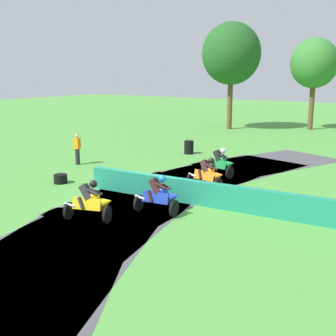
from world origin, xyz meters
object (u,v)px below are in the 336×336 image
at_px(motorcycle_trailing_blue, 159,196).
at_px(motorcycle_fourth_yellow, 90,202).
at_px(motorcycle_lead_green, 220,163).
at_px(track_marshal, 77,149).
at_px(tire_stack_near, 189,147).
at_px(motorcycle_chase_orange, 207,174).
at_px(tire_stack_mid_a, 61,179).

bearing_deg(motorcycle_trailing_blue, motorcycle_fourth_yellow, -127.50).
bearing_deg(motorcycle_lead_green, track_marshal, -166.22).
xyz_separation_m(motorcycle_fourth_yellow, tire_stack_near, (-3.65, 12.15, -0.25)).
height_order(motorcycle_trailing_blue, track_marshal, track_marshal).
relative_size(motorcycle_chase_orange, track_marshal, 1.05).
distance_m(motorcycle_chase_orange, track_marshal, 8.20).
distance_m(motorcycle_chase_orange, motorcycle_trailing_blue, 3.79).
bearing_deg(motorcycle_chase_orange, tire_stack_near, 127.06).
height_order(motorcycle_lead_green, motorcycle_fourth_yellow, motorcycle_fourth_yellow).
distance_m(tire_stack_near, tire_stack_mid_a, 9.34).
distance_m(motorcycle_chase_orange, tire_stack_mid_a, 6.53).
relative_size(motorcycle_lead_green, motorcycle_fourth_yellow, 1.02).
bearing_deg(track_marshal, tire_stack_mid_a, -54.93).
xyz_separation_m(tire_stack_near, track_marshal, (-3.29, -5.99, 0.42)).
xyz_separation_m(motorcycle_lead_green, tire_stack_mid_a, (-5.24, -5.14, -0.44)).
distance_m(motorcycle_trailing_blue, track_marshal, 9.42).
height_order(motorcycle_trailing_blue, tire_stack_mid_a, motorcycle_trailing_blue).
xyz_separation_m(motorcycle_lead_green, track_marshal, (-7.55, -1.85, 0.17)).
distance_m(motorcycle_lead_green, track_marshal, 7.77).
height_order(motorcycle_lead_green, motorcycle_chase_orange, motorcycle_lead_green).
height_order(motorcycle_trailing_blue, motorcycle_fourth_yellow, motorcycle_trailing_blue).
relative_size(motorcycle_chase_orange, motorcycle_trailing_blue, 1.02).
bearing_deg(motorcycle_fourth_yellow, motorcycle_chase_orange, 77.63).
xyz_separation_m(motorcycle_chase_orange, tire_stack_mid_a, (-5.88, -2.80, -0.44)).
bearing_deg(motorcycle_lead_green, motorcycle_chase_orange, -74.75).
height_order(motorcycle_lead_green, tire_stack_mid_a, motorcycle_lead_green).
bearing_deg(motorcycle_fourth_yellow, track_marshal, 138.46).
distance_m(motorcycle_lead_green, tire_stack_near, 5.94).
height_order(motorcycle_fourth_yellow, tire_stack_near, motorcycle_fourth_yellow).
height_order(tire_stack_near, track_marshal, track_marshal).
relative_size(motorcycle_trailing_blue, tire_stack_mid_a, 2.81).
bearing_deg(tire_stack_mid_a, track_marshal, 125.07).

